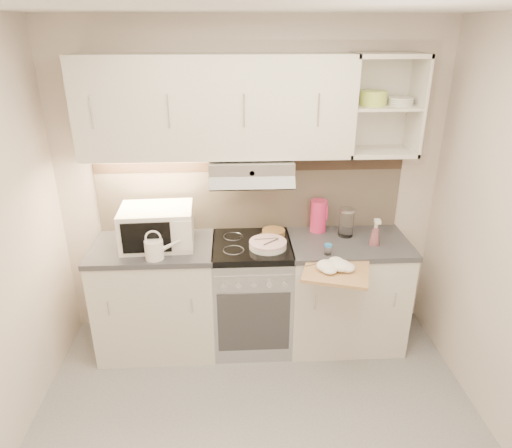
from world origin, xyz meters
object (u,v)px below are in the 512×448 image
electric_range (252,293)px  pink_pitcher (319,216)px  spray_bottle (375,234)px  microwave (157,227)px  glass_jar (346,222)px  cutting_board (336,271)px  plate_stack (268,244)px  watering_can (155,249)px

electric_range → pink_pitcher: (0.54, 0.20, 0.58)m
pink_pitcher → spray_bottle: pink_pitcher is taller
microwave → spray_bottle: bearing=-5.6°
microwave → glass_jar: microwave is taller
electric_range → pink_pitcher: 0.82m
electric_range → microwave: size_ratio=1.66×
electric_range → cutting_board: electric_range is taller
microwave → plate_stack: 0.83m
electric_range → watering_can: bearing=-162.4°
glass_jar → microwave: bearing=-176.6°
microwave → glass_jar: 1.45m
electric_range → spray_bottle: (0.92, -0.08, 0.54)m
pink_pitcher → spray_bottle: bearing=-19.1°
microwave → electric_range: bearing=-3.2°
spray_bottle → pink_pitcher: bearing=149.1°
glass_jar → watering_can: bearing=-167.7°
watering_can → plate_stack: bearing=4.8°
plate_stack → glass_jar: size_ratio=1.22×
spray_bottle → microwave: bearing=-177.9°
electric_range → glass_jar: glass_jar is taller
microwave → pink_pitcher: microwave is taller
pink_pitcher → cutting_board: size_ratio=0.59×
watering_can → cutting_board: 1.27m
cutting_board → watering_can: bearing=-172.3°
plate_stack → pink_pitcher: size_ratio=1.08×
plate_stack → glass_jar: 0.66m
microwave → cutting_board: bearing=-21.4°
pink_pitcher → glass_jar: size_ratio=1.13×
pink_pitcher → cutting_board: pink_pitcher is taller
watering_can → plate_stack: 0.82m
watering_can → plate_stack: watering_can is taller
watering_can → spray_bottle: bearing=0.6°
microwave → watering_can: microwave is taller
plate_stack → pink_pitcher: 0.52m
electric_range → pink_pitcher: pink_pitcher is taller
microwave → cutting_board: (1.26, -0.43, -0.18)m
pink_pitcher → microwave: bearing=-154.4°
plate_stack → cutting_board: (0.44, -0.33, -0.05)m
plate_stack → glass_jar: (0.63, 0.18, 0.09)m
microwave → glass_jar: bearing=0.7°
glass_jar → electric_range: bearing=-172.9°
pink_pitcher → glass_jar: pink_pitcher is taller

